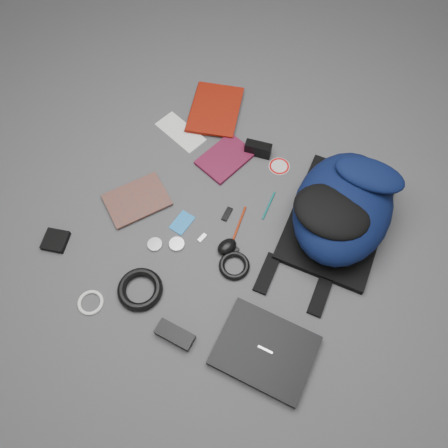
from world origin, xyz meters
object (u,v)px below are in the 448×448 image
Objects in this scene: backpack at (343,207)px; textbook_red at (191,106)px; laptop at (265,351)px; comic_book at (129,184)px; dvd_case at (225,158)px; compact_camera at (258,149)px; pouch at (56,241)px; mouse at (227,247)px; power_brick at (175,335)px.

backpack is 1.89× the size of textbook_red.
laptop is 1.10× the size of textbook_red.
comic_book is at bearing -109.76° from textbook_red.
dvd_case is (0.28, -0.14, -0.01)m from textbook_red.
pouch is at bearing -135.58° from compact_camera.
pouch is at bearing 178.21° from laptop.
mouse reaches higher than comic_book.
power_brick is at bearing -119.83° from backpack.
compact_camera is 1.40× the size of mouse.
comic_book is 1.79× the size of power_brick.
backpack is 4.11× the size of power_brick.
compact_camera is (-0.42, 0.09, -0.08)m from backpack.
backpack reaches higher than power_brick.
laptop is 0.79m from dvd_case.
power_brick is (0.04, -0.37, -0.00)m from mouse.
laptop is 0.31m from power_brick.
power_brick reaches higher than comic_book.
backpack is at bearing 40.21° from pouch.
comic_book is (0.04, -0.47, -0.01)m from textbook_red.
backpack reaches higher than compact_camera.
backpack reaches higher than pouch.
power_brick is at bearing -80.23° from textbook_red.
dvd_case is 1.64× the size of power_brick.
backpack is 0.75m from power_brick.
backpack is at bearing 50.24° from comic_book.
backpack is 0.45m from mouse.
backpack is 0.84m from comic_book.
compact_camera is (0.38, -0.03, 0.01)m from textbook_red.
dvd_case is at bearing -151.28° from compact_camera.
laptop and power_brick have the same top height.
backpack reaches higher than dvd_case.
compact_camera is at bearing 63.38° from pouch.
mouse reaches higher than power_brick.
textbook_red is 2.17× the size of power_brick.
backpack is at bearing 84.93° from laptop.
dvd_case is 0.75m from power_brick.
comic_book is at bearing 154.33° from laptop.
textbook_red is at bearing 163.00° from dvd_case.
power_brick reaches higher than textbook_red.
comic_book is (-0.76, -0.34, -0.10)m from backpack.
compact_camera is 0.82m from power_brick.
dvd_case is 0.14m from compact_camera.
dvd_case is at bearing 79.76° from comic_book.
laptop is 0.81m from compact_camera.
dvd_case is 2.76× the size of mouse.
backpack is 2.29× the size of comic_book.
laptop is 4.01× the size of mouse.
textbook_red is (-0.84, 0.70, -0.00)m from laptop.
textbook_red is 3.65× the size of mouse.
backpack is 6.91× the size of mouse.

